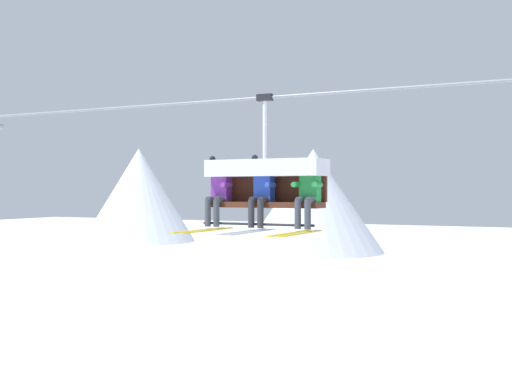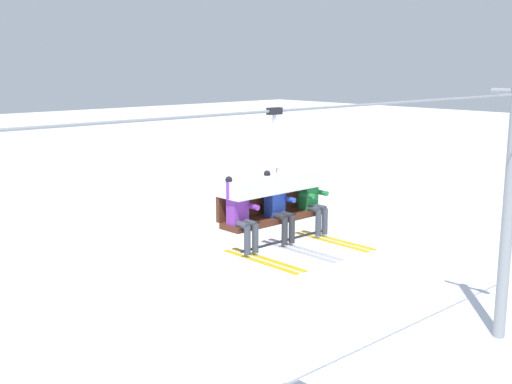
{
  "view_description": "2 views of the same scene",
  "coord_description": "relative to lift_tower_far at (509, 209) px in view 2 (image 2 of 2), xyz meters",
  "views": [
    {
      "loc": [
        5.15,
        -11.03,
        5.98
      ],
      "look_at": [
        0.08,
        -0.67,
        5.95
      ],
      "focal_mm": 45.0,
      "sensor_mm": 36.0,
      "label": 1
    },
    {
      "loc": [
        -7.38,
        -8.71,
        8.43
      ],
      "look_at": [
        0.07,
        -0.61,
        6.21
      ],
      "focal_mm": 45.0,
      "sensor_mm": 36.0,
      "label": 2
    }
  ],
  "objects": [
    {
      "name": "lift_cable",
      "position": [
        -9.42,
        -0.78,
        3.51
      ],
      "size": [
        20.84,
        0.05,
        0.05
      ],
      "color": "gray"
    },
    {
      "name": "skier_blue",
      "position": [
        -10.66,
        -0.92,
        1.85
      ],
      "size": [
        0.48,
        1.7,
        1.34
      ],
      "color": "#2847B7"
    },
    {
      "name": "chairlift_chair",
      "position": [
        -10.65,
        -0.71,
        2.12
      ],
      "size": [
        2.15,
        0.74,
        2.31
      ],
      "color": "#512819"
    },
    {
      "name": "lift_tower_far",
      "position": [
        0.0,
        0.0,
        0.0
      ],
      "size": [
        0.36,
        1.88,
        7.9
      ],
      "color": "gray",
      "rests_on": "ground_plane"
    },
    {
      "name": "skier_green",
      "position": [
        -9.79,
        -0.93,
        1.83
      ],
      "size": [
        0.46,
        1.7,
        1.23
      ],
      "color": "#23843D"
    },
    {
      "name": "skier_purple",
      "position": [
        -11.52,
        -0.92,
        1.85
      ],
      "size": [
        0.48,
        1.7,
        1.34
      ],
      "color": "purple"
    }
  ]
}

